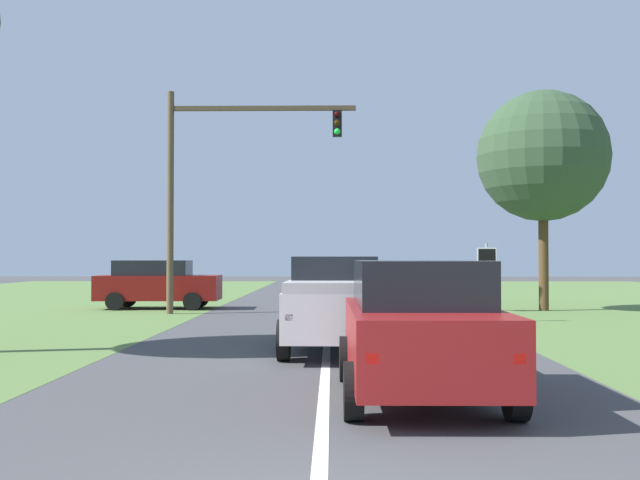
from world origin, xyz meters
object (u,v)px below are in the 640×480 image
object	(u,v)px
traffic_light	(217,169)
red_suv_near	(419,326)
pickup_truck_lead	(335,303)
keep_moving_sign	(487,272)
crossing_suv_far	(158,283)
oak_tree_right	(543,156)

from	to	relation	value
traffic_light	red_suv_near	bearing A→B (deg)	-71.31
pickup_truck_lead	traffic_light	bearing A→B (deg)	111.48
traffic_light	keep_moving_sign	size ratio (longest dim) A/B	3.24
traffic_light	crossing_suv_far	world-z (taller)	traffic_light
pickup_truck_lead	crossing_suv_far	world-z (taller)	pickup_truck_lead
red_suv_near	pickup_truck_lead	world-z (taller)	pickup_truck_lead
oak_tree_right	crossing_suv_far	xyz separation A→B (m)	(-14.56, 0.82, -4.76)
red_suv_near	pickup_truck_lead	size ratio (longest dim) A/B	0.92
traffic_light	crossing_suv_far	bearing A→B (deg)	135.93
red_suv_near	pickup_truck_lead	bearing A→B (deg)	102.77
oak_tree_right	crossing_suv_far	size ratio (longest dim) A/B	1.75
red_suv_near	crossing_suv_far	world-z (taller)	red_suv_near
pickup_truck_lead	crossing_suv_far	xyz separation A→B (m)	(-6.78, 13.01, -0.04)
red_suv_near	crossing_suv_far	xyz separation A→B (m)	(-7.95, 18.16, -0.04)
red_suv_near	oak_tree_right	xyz separation A→B (m)	(6.61, 17.34, 4.71)
crossing_suv_far	red_suv_near	bearing A→B (deg)	-66.36
crossing_suv_far	traffic_light	bearing A→B (deg)	-44.07
oak_tree_right	red_suv_near	bearing A→B (deg)	-110.87
keep_moving_sign	crossing_suv_far	world-z (taller)	keep_moving_sign
red_suv_near	crossing_suv_far	size ratio (longest dim) A/B	1.01
pickup_truck_lead	keep_moving_sign	world-z (taller)	keep_moving_sign
keep_moving_sign	crossing_suv_far	distance (m)	12.83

